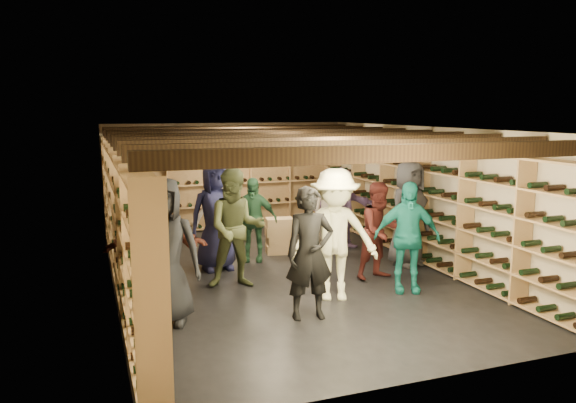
{
  "coord_description": "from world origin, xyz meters",
  "views": [
    {
      "loc": [
        -3.04,
        -8.51,
        2.7
      ],
      "look_at": [
        0.1,
        0.2,
        1.18
      ],
      "focal_mm": 35.0,
      "sensor_mm": 36.0,
      "label": 1
    }
  ],
  "objects_px": {
    "crate_loose": "(290,230)",
    "person_6": "(216,215)",
    "person_1": "(310,253)",
    "person_10": "(252,219)",
    "crate_stack_right": "(280,232)",
    "person_8": "(380,231)",
    "person_3": "(335,235)",
    "person_4": "(407,237)",
    "person_0": "(164,251)",
    "person_11": "(342,208)",
    "person_5": "(156,248)",
    "person_12": "(408,213)",
    "person_2": "(236,229)",
    "person_7": "(328,213)",
    "person_9": "(222,214)",
    "crate_stack_left": "(279,236)"
  },
  "relations": [
    {
      "from": "person_4",
      "to": "person_5",
      "type": "xyz_separation_m",
      "value": [
        -3.56,
        0.83,
        -0.07
      ]
    },
    {
      "from": "person_4",
      "to": "person_0",
      "type": "bearing_deg",
      "value": -158.12
    },
    {
      "from": "person_0",
      "to": "person_5",
      "type": "height_order",
      "value": "person_0"
    },
    {
      "from": "crate_stack_left",
      "to": "person_10",
      "type": "bearing_deg",
      "value": -152.2
    },
    {
      "from": "person_1",
      "to": "person_3",
      "type": "relative_size",
      "value": 0.92
    },
    {
      "from": "person_6",
      "to": "person_3",
      "type": "bearing_deg",
      "value": -63.46
    },
    {
      "from": "crate_loose",
      "to": "person_6",
      "type": "bearing_deg",
      "value": -134.71
    },
    {
      "from": "person_6",
      "to": "crate_stack_left",
      "type": "bearing_deg",
      "value": 21.21
    },
    {
      "from": "person_11",
      "to": "person_12",
      "type": "bearing_deg",
      "value": -77.47
    },
    {
      "from": "crate_stack_left",
      "to": "person_6",
      "type": "xyz_separation_m",
      "value": [
        -1.35,
        -0.65,
        0.59
      ]
    },
    {
      "from": "person_1",
      "to": "person_5",
      "type": "xyz_separation_m",
      "value": [
        -1.79,
        1.36,
        -0.1
      ]
    },
    {
      "from": "person_1",
      "to": "person_10",
      "type": "bearing_deg",
      "value": 94.15
    },
    {
      "from": "crate_stack_left",
      "to": "person_1",
      "type": "bearing_deg",
      "value": -102.3
    },
    {
      "from": "person_0",
      "to": "person_5",
      "type": "distance_m",
      "value": 0.93
    },
    {
      "from": "person_12",
      "to": "person_2",
      "type": "bearing_deg",
      "value": 162.64
    },
    {
      "from": "person_10",
      "to": "person_11",
      "type": "height_order",
      "value": "person_11"
    },
    {
      "from": "person_2",
      "to": "person_10",
      "type": "height_order",
      "value": "person_2"
    },
    {
      "from": "person_4",
      "to": "person_9",
      "type": "xyz_separation_m",
      "value": [
        -2.19,
        2.62,
        0.03
      ]
    },
    {
      "from": "person_5",
      "to": "crate_loose",
      "type": "bearing_deg",
      "value": 49.84
    },
    {
      "from": "crate_stack_right",
      "to": "person_0",
      "type": "relative_size",
      "value": 0.27
    },
    {
      "from": "person_3",
      "to": "person_8",
      "type": "relative_size",
      "value": 1.2
    },
    {
      "from": "crate_stack_right",
      "to": "person_6",
      "type": "xyz_separation_m",
      "value": [
        -1.6,
        -1.35,
        0.68
      ]
    },
    {
      "from": "person_1",
      "to": "person_9",
      "type": "bearing_deg",
      "value": 103.58
    },
    {
      "from": "crate_stack_right",
      "to": "person_3",
      "type": "bearing_deg",
      "value": -95.85
    },
    {
      "from": "person_6",
      "to": "person_11",
      "type": "relative_size",
      "value": 1.17
    },
    {
      "from": "person_3",
      "to": "person_6",
      "type": "relative_size",
      "value": 1.01
    },
    {
      "from": "crate_stack_left",
      "to": "crate_stack_right",
      "type": "relative_size",
      "value": 1.32
    },
    {
      "from": "person_0",
      "to": "person_3",
      "type": "height_order",
      "value": "person_3"
    },
    {
      "from": "crate_stack_right",
      "to": "person_8",
      "type": "xyz_separation_m",
      "value": [
        0.75,
        -2.76,
        0.53
      ]
    },
    {
      "from": "person_9",
      "to": "person_1",
      "type": "bearing_deg",
      "value": -71.86
    },
    {
      "from": "person_9",
      "to": "person_11",
      "type": "distance_m",
      "value": 2.45
    },
    {
      "from": "crate_stack_left",
      "to": "person_11",
      "type": "height_order",
      "value": "person_11"
    },
    {
      "from": "person_2",
      "to": "person_4",
      "type": "bearing_deg",
      "value": -13.14
    },
    {
      "from": "person_11",
      "to": "person_9",
      "type": "bearing_deg",
      "value": 175.75
    },
    {
      "from": "person_0",
      "to": "person_8",
      "type": "height_order",
      "value": "person_0"
    },
    {
      "from": "person_1",
      "to": "person_7",
      "type": "bearing_deg",
      "value": 68.2
    },
    {
      "from": "person_3",
      "to": "person_10",
      "type": "bearing_deg",
      "value": 122.05
    },
    {
      "from": "person_2",
      "to": "person_4",
      "type": "height_order",
      "value": "person_2"
    },
    {
      "from": "person_4",
      "to": "person_12",
      "type": "xyz_separation_m",
      "value": [
        0.8,
        1.25,
        0.09
      ]
    },
    {
      "from": "crate_stack_right",
      "to": "person_6",
      "type": "distance_m",
      "value": 2.2
    },
    {
      "from": "person_1",
      "to": "person_11",
      "type": "xyz_separation_m",
      "value": [
        2.02,
        3.29,
        -0.07
      ]
    },
    {
      "from": "person_7",
      "to": "person_3",
      "type": "bearing_deg",
      "value": -111.05
    },
    {
      "from": "person_1",
      "to": "person_10",
      "type": "height_order",
      "value": "person_1"
    },
    {
      "from": "person_1",
      "to": "person_4",
      "type": "distance_m",
      "value": 1.85
    },
    {
      "from": "person_1",
      "to": "person_11",
      "type": "relative_size",
      "value": 1.09
    },
    {
      "from": "person_9",
      "to": "person_12",
      "type": "xyz_separation_m",
      "value": [
        2.99,
        -1.37,
        0.06
      ]
    },
    {
      "from": "person_1",
      "to": "person_6",
      "type": "height_order",
      "value": "person_6"
    },
    {
      "from": "crate_stack_left",
      "to": "person_6",
      "type": "bearing_deg",
      "value": -154.38
    },
    {
      "from": "person_1",
      "to": "person_11",
      "type": "distance_m",
      "value": 3.87
    },
    {
      "from": "person_3",
      "to": "person_8",
      "type": "xyz_separation_m",
      "value": [
        1.1,
        0.67,
        -0.16
      ]
    }
  ]
}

